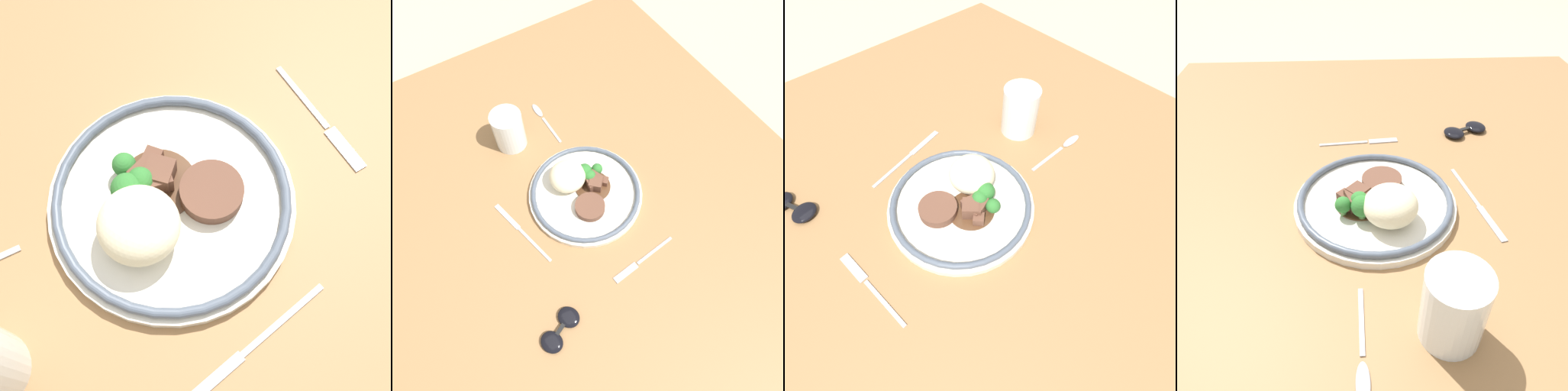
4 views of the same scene
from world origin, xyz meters
The scene contains 8 objects.
ground_plane centered at (0.00, 0.00, 0.00)m, with size 8.00×8.00×0.00m, color tan.
dining_table centered at (0.00, 0.00, 0.02)m, with size 1.38×1.22×0.03m.
plate centered at (0.05, -0.05, 0.05)m, with size 0.29×0.29×0.08m.
juice_glass centered at (0.29, 0.04, 0.08)m, with size 0.08×0.08×0.11m.
fork centered at (-0.18, -0.05, 0.03)m, with size 0.03×0.18×0.00m.
knife centered at (0.04, 0.14, 0.03)m, with size 0.20×0.05×0.00m.
spoon centered at (0.33, -0.08, 0.04)m, with size 0.16×0.02×0.01m.
sunglasses centered at (-0.21, 0.18, 0.04)m, with size 0.09×0.12×0.02m.
Camera 3 is at (-0.16, -0.32, 0.55)m, focal length 28.00 mm.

